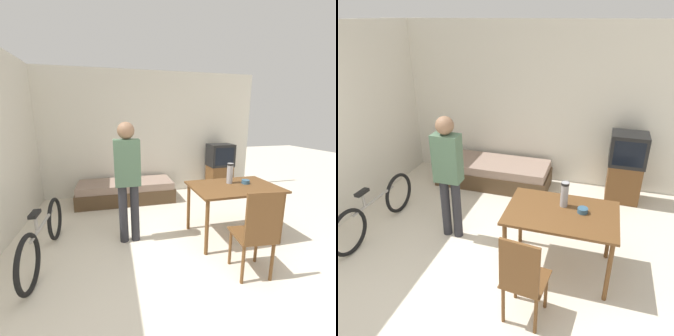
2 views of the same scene
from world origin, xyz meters
TOP-DOWN VIEW (x-y plane):
  - ground_plane at (0.00, 0.00)m, footprint 20.00×20.00m
  - wall_back at (0.00, 3.39)m, footprint 5.28×0.06m
  - daybed at (-0.44, 2.90)m, footprint 1.96×0.76m
  - tv at (1.72, 2.99)m, footprint 0.54×0.44m
  - dining_table at (0.98, 1.09)m, footprint 1.23×0.82m
  - wooden_chair at (0.76, 0.21)m, footprint 0.45×0.45m
  - bicycle at (-1.54, 1.12)m, footprint 0.09×1.65m
  - person_standing at (-0.49, 1.32)m, footprint 0.34×0.22m
  - thermos_flask at (0.98, 1.22)m, footprint 0.09×0.09m
  - mate_bowl at (1.20, 1.14)m, footprint 0.11×0.11m

SIDE VIEW (x-z plane):
  - ground_plane at x=0.00m, z-range 0.00..0.00m
  - daybed at x=-0.44m, z-range 0.00..0.42m
  - bicycle at x=-1.54m, z-range -0.04..0.67m
  - wooden_chair at x=0.76m, z-range 0.05..1.08m
  - tv at x=1.72m, z-range 0.01..1.14m
  - dining_table at x=0.98m, z-range 0.30..1.07m
  - mate_bowl at x=1.20m, z-range 0.78..0.83m
  - thermos_flask at x=0.98m, z-range 0.79..1.09m
  - person_standing at x=-0.49m, z-range 0.14..1.81m
  - wall_back at x=0.00m, z-range 0.00..2.70m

